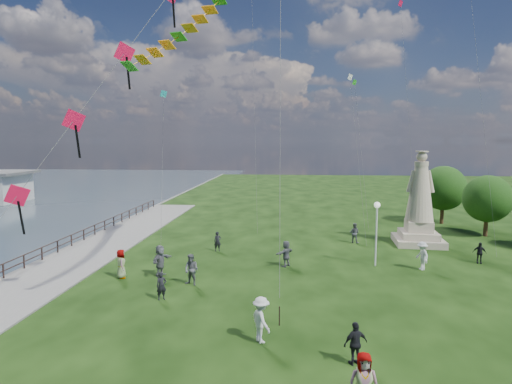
# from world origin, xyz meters

# --- Properties ---
(waterfront) EXTENTS (200.00, 200.00, 1.51)m
(waterfront) POSITION_xyz_m (-15.24, 8.99, -0.06)
(waterfront) COLOR #34464E
(waterfront) RESTS_ON ground
(statue) EXTENTS (3.93, 3.93, 7.54)m
(statue) POSITION_xyz_m (11.24, 19.43, 2.85)
(statue) COLOR tan
(statue) RESTS_ON ground
(lamppost) EXTENTS (0.40, 0.40, 4.33)m
(lamppost) POSITION_xyz_m (6.61, 12.91, 3.12)
(lamppost) COLOR silver
(lamppost) RESTS_ON ground
(tree_row) EXTENTS (9.60, 14.92, 5.85)m
(tree_row) POSITION_xyz_m (18.12, 23.94, 3.37)
(tree_row) COLOR #382314
(tree_row) RESTS_ON ground
(person_0) EXTENTS (0.65, 0.59, 1.48)m
(person_0) POSITION_xyz_m (-5.80, 5.66, 0.74)
(person_0) COLOR black
(person_0) RESTS_ON ground
(person_1) EXTENTS (1.03, 0.84, 1.83)m
(person_1) POSITION_xyz_m (-4.77, 8.05, 0.91)
(person_1) COLOR #595960
(person_1) RESTS_ON ground
(person_2) EXTENTS (1.20, 1.40, 1.93)m
(person_2) POSITION_xyz_m (-0.21, 1.35, 0.96)
(person_2) COLOR silver
(person_2) RESTS_ON ground
(person_3) EXTENTS (1.09, 0.84, 1.65)m
(person_3) POSITION_xyz_m (3.44, -0.17, 0.83)
(person_3) COLOR black
(person_3) RESTS_ON ground
(person_4) EXTENTS (0.96, 0.63, 1.91)m
(person_4) POSITION_xyz_m (3.27, -3.00, 0.95)
(person_4) COLOR #595960
(person_4) RESTS_ON ground
(person_5) EXTENTS (1.29, 1.95, 1.94)m
(person_5) POSITION_xyz_m (-7.09, 9.58, 0.97)
(person_5) COLOR #595960
(person_5) RESTS_ON ground
(person_6) EXTENTS (0.64, 0.53, 1.50)m
(person_6) POSITION_xyz_m (-4.60, 15.79, 0.75)
(person_6) COLOR black
(person_6) RESTS_ON ground
(person_7) EXTENTS (0.93, 0.77, 1.65)m
(person_7) POSITION_xyz_m (6.12, 19.40, 0.83)
(person_7) COLOR #595960
(person_7) RESTS_ON ground
(person_8) EXTENTS (0.91, 1.32, 1.86)m
(person_8) POSITION_xyz_m (9.46, 12.27, 0.93)
(person_8) COLOR silver
(person_8) RESTS_ON ground
(person_9) EXTENTS (0.94, 0.64, 1.46)m
(person_9) POSITION_xyz_m (13.83, 14.16, 0.73)
(person_9) COLOR black
(person_9) RESTS_ON ground
(person_10) EXTENTS (0.85, 1.01, 1.78)m
(person_10) POSITION_xyz_m (-9.34, 8.94, 0.89)
(person_10) COLOR #595960
(person_10) RESTS_ON ground
(person_11) EXTENTS (1.52, 1.70, 1.73)m
(person_11) POSITION_xyz_m (0.64, 12.30, 0.87)
(person_11) COLOR #595960
(person_11) RESTS_ON ground
(red_kite_train) EXTENTS (10.62, 9.35, 19.46)m
(red_kite_train) POSITION_xyz_m (-7.16, 4.58, 12.02)
(red_kite_train) COLOR black
(red_kite_train) RESTS_ON ground
(small_kites) EXTENTS (25.25, 16.16, 23.96)m
(small_kites) POSITION_xyz_m (4.78, 23.20, 14.03)
(small_kites) COLOR teal
(small_kites) RESTS_ON ground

